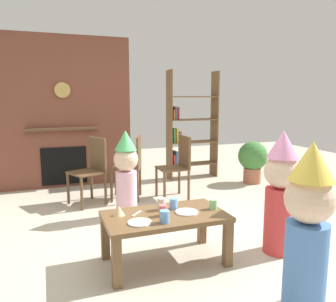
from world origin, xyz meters
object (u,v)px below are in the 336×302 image
(bookshelf, at_px, (189,129))
(coffee_table, at_px, (165,222))
(child_with_cone_hat, at_px, (308,224))
(birthday_cake_slice, at_px, (119,211))
(child_in_pink, at_px, (281,189))
(dining_chair_left, at_px, (92,166))
(paper_cup_near_right, at_px, (165,217))
(paper_plate_rear, at_px, (140,222))
(paper_plate_front, at_px, (187,212))
(dining_chair_middle, at_px, (132,164))
(child_by_the_chairs, at_px, (126,172))
(paper_cup_center, at_px, (161,204))
(dining_chair_right, at_px, (178,163))
(paper_cup_far_left, at_px, (174,204))
(paper_cup_near_left, at_px, (213,204))
(paper_cup_far_right, at_px, (163,210))
(potted_plant_tall, at_px, (253,159))

(bookshelf, xyz_separation_m, coffee_table, (-1.47, -2.83, -0.51))
(coffee_table, xyz_separation_m, child_with_cone_hat, (0.65, -0.96, 0.25))
(coffee_table, height_order, birthday_cake_slice, birthday_cake_slice)
(child_in_pink, relative_size, dining_chair_left, 1.28)
(paper_cup_near_right, xyz_separation_m, paper_plate_rear, (-0.19, 0.06, -0.04))
(paper_plate_front, bearing_deg, dining_chair_middle, 89.54)
(paper_cup_near_right, bearing_deg, child_by_the_chairs, 89.13)
(birthday_cake_slice, bearing_deg, child_with_cone_hat, -46.13)
(paper_plate_front, relative_size, child_by_the_chairs, 0.19)
(paper_cup_center, xyz_separation_m, dining_chair_right, (0.83, 1.63, 0.02))
(coffee_table, relative_size, paper_plate_front, 5.28)
(birthday_cake_slice, xyz_separation_m, dining_chair_middle, (0.59, 1.82, 0.03))
(paper_cup_center, xyz_separation_m, dining_chair_left, (-0.37, 1.81, 0.02))
(coffee_table, xyz_separation_m, paper_cup_far_left, (0.12, 0.10, 0.12))
(paper_cup_near_right, relative_size, birthday_cake_slice, 1.00)
(child_by_the_chairs, bearing_deg, dining_chair_left, -158.43)
(child_in_pink, xyz_separation_m, dining_chair_left, (-1.42, 2.11, -0.10))
(paper_cup_near_right, bearing_deg, paper_cup_near_left, 17.28)
(paper_plate_rear, bearing_deg, paper_cup_far_right, 22.60)
(paper_cup_near_right, bearing_deg, bookshelf, 62.94)
(potted_plant_tall, bearing_deg, paper_plate_front, -135.07)
(paper_plate_front, distance_m, dining_chair_right, 1.90)
(paper_plate_front, xyz_separation_m, birthday_cake_slice, (-0.57, 0.14, 0.03))
(bookshelf, distance_m, paper_cup_far_left, 3.07)
(paper_cup_near_left, bearing_deg, paper_cup_center, 162.42)
(paper_cup_near_left, bearing_deg, paper_cup_near_right, -162.72)
(bookshelf, bearing_deg, paper_plate_front, -114.08)
(coffee_table, distance_m, paper_cup_center, 0.17)
(paper_cup_far_left, relative_size, dining_chair_right, 0.11)
(paper_plate_rear, height_order, dining_chair_left, dining_chair_left)
(paper_cup_center, relative_size, dining_chair_middle, 0.12)
(paper_cup_far_left, height_order, paper_plate_rear, paper_cup_far_left)
(coffee_table, bearing_deg, paper_cup_near_right, -110.88)
(paper_plate_rear, bearing_deg, child_by_the_chairs, 81.11)
(coffee_table, distance_m, child_in_pink, 1.10)
(paper_cup_near_left, height_order, paper_cup_near_right, paper_cup_near_right)
(dining_chair_middle, bearing_deg, child_by_the_chairs, 91.25)
(child_in_pink, distance_m, potted_plant_tall, 2.62)
(paper_cup_far_left, relative_size, child_with_cone_hat, 0.08)
(paper_cup_center, bearing_deg, child_by_the_chairs, 92.95)
(paper_plate_front, bearing_deg, paper_cup_near_right, -149.77)
(child_in_pink, height_order, child_by_the_chairs, child_in_pink)
(bookshelf, xyz_separation_m, paper_plate_rear, (-1.73, -2.95, -0.43))
(paper_cup_near_right, relative_size, dining_chair_left, 0.11)
(bookshelf, xyz_separation_m, potted_plant_tall, (0.86, -0.72, -0.47))
(birthday_cake_slice, bearing_deg, dining_chair_left, 89.32)
(dining_chair_right, bearing_deg, child_with_cone_hat, 86.78)
(birthday_cake_slice, bearing_deg, child_by_the_chairs, 73.63)
(paper_plate_front, xyz_separation_m, dining_chair_middle, (0.02, 1.96, 0.07))
(bookshelf, height_order, paper_cup_near_right, bookshelf)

